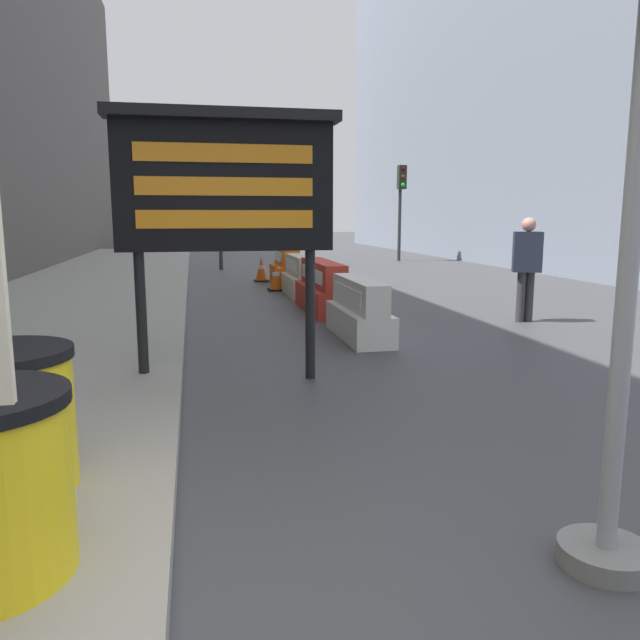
{
  "coord_description": "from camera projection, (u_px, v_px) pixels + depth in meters",
  "views": [
    {
      "loc": [
        0.14,
        -2.19,
        1.65
      ],
      "look_at": [
        1.76,
        5.77,
        0.28
      ],
      "focal_mm": 35.0,
      "sensor_mm": 36.0,
      "label": 1
    }
  ],
  "objects": [
    {
      "name": "traffic_cone_mid",
      "position": [
        282.0,
        272.0,
        14.26
      ],
      "size": [
        0.43,
        0.43,
        0.76
      ],
      "color": "black",
      "rests_on": "ground_plane"
    },
    {
      "name": "steel_pole_right",
      "position": [
        619.0,
        387.0,
        2.83
      ],
      "size": [
        0.44,
        0.44,
        3.01
      ],
      "color": "gray",
      "rests_on": "ground_plane"
    },
    {
      "name": "jersey_barrier_red_striped",
      "position": [
        323.0,
        289.0,
        10.77
      ],
      "size": [
        0.61,
        2.18,
        0.87
      ],
      "color": "red",
      "rests_on": "ground_plane"
    },
    {
      "name": "message_board",
      "position": [
        225.0,
        185.0,
        5.9
      ],
      "size": [
        2.17,
        0.36,
        2.62
      ],
      "color": "black",
      "rests_on": "ground_plane"
    },
    {
      "name": "traffic_cone_far",
      "position": [
        276.0,
        277.0,
        13.77
      ],
      "size": [
        0.36,
        0.36,
        0.64
      ],
      "color": "black",
      "rests_on": "ground_plane"
    },
    {
      "name": "traffic_light_near_curb",
      "position": [
        219.0,
        164.0,
        18.62
      ],
      "size": [
        0.28,
        0.45,
        4.39
      ],
      "color": "#2D2D30",
      "rests_on": "ground_plane"
    },
    {
      "name": "jersey_barrier_cream",
      "position": [
        300.0,
        278.0,
        13.03
      ],
      "size": [
        0.58,
        1.7,
        0.82
      ],
      "color": "beige",
      "rests_on": "ground_plane"
    },
    {
      "name": "jersey_barrier_orange_near",
      "position": [
        287.0,
        268.0,
        14.87
      ],
      "size": [
        0.63,
        1.61,
        0.92
      ],
      "color": "orange",
      "rests_on": "ground_plane"
    },
    {
      "name": "jersey_barrier_white",
      "position": [
        359.0,
        312.0,
        8.44
      ],
      "size": [
        0.53,
        1.8,
        0.81
      ],
      "color": "silver",
      "rests_on": "ground_plane"
    },
    {
      "name": "pedestrian_worker",
      "position": [
        527.0,
        261.0,
        9.64
      ],
      "size": [
        0.49,
        0.39,
        1.62
      ],
      "rotation": [
        0.0,
        0.0,
        2.76
      ],
      "color": "#333338",
      "rests_on": "ground_plane"
    },
    {
      "name": "traffic_light_far_side",
      "position": [
        401.0,
        192.0,
        22.51
      ],
      "size": [
        0.28,
        0.45,
        3.43
      ],
      "color": "#2D2D30",
      "rests_on": "ground_plane"
    },
    {
      "name": "barrel_drum_middle",
      "position": [
        0.0,
        420.0,
        3.41
      ],
      "size": [
        0.8,
        0.8,
        0.8
      ],
      "color": "yellow",
      "rests_on": "sidewalk_left"
    },
    {
      "name": "traffic_cone_near",
      "position": [
        261.0,
        269.0,
        15.7
      ],
      "size": [
        0.35,
        0.35,
        0.63
      ],
      "color": "black",
      "rests_on": "ground_plane"
    }
  ]
}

